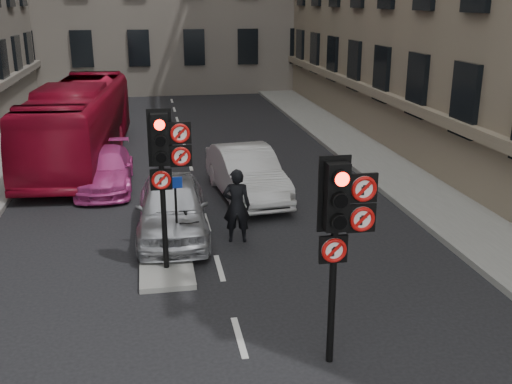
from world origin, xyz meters
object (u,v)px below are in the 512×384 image
object	(u,v)px
bus_red	(79,123)
signal_far	(165,156)
signal_near	(341,218)
motorcycle	(188,234)
car_pink	(105,169)
info_sign	(176,205)
car_white	(247,173)
motorcyclist	(237,206)
car_silver	(172,207)

from	to	relation	value
bus_red	signal_far	bearing A→B (deg)	-69.82
signal_near	motorcycle	size ratio (longest dim) A/B	2.20
motorcycle	car_pink	bearing A→B (deg)	107.15
signal_near	bus_red	size ratio (longest dim) A/B	0.34
car_pink	info_sign	world-z (taller)	info_sign
signal_near	car_pink	bearing A→B (deg)	112.19
car_white	motorcyclist	size ratio (longest dim) A/B	2.47
signal_far	bus_red	size ratio (longest dim) A/B	0.34
signal_far	motorcyclist	world-z (taller)	signal_far
bus_red	motorcycle	xyz separation A→B (m)	(3.34, -9.33, -1.00)
car_silver	motorcyclist	size ratio (longest dim) A/B	2.35
car_pink	motorcyclist	bearing A→B (deg)	-55.67
car_white	motorcyclist	world-z (taller)	motorcyclist
motorcycle	info_sign	size ratio (longest dim) A/B	0.86
car_white	info_sign	bearing A→B (deg)	-124.78
car_pink	motorcyclist	distance (m)	6.34
motorcycle	signal_near	bearing A→B (deg)	-71.39
car_pink	car_silver	bearing A→B (deg)	-66.26
car_pink	bus_red	xyz separation A→B (m)	(-1.07, 3.57, 0.86)
signal_near	info_sign	world-z (taller)	signal_near
signal_near	bus_red	world-z (taller)	signal_near
car_white	motorcycle	xyz separation A→B (m)	(-2.10, -4.01, -0.28)
signal_far	motorcycle	bearing A→B (deg)	64.66
info_sign	bus_red	bearing A→B (deg)	104.53
car_silver	car_pink	bearing A→B (deg)	115.41
signal_near	info_sign	bearing A→B (deg)	116.72
signal_near	car_silver	size ratio (longest dim) A/B	0.80
signal_far	car_white	bearing A→B (deg)	62.85
car_pink	motorcycle	world-z (taller)	car_pink
car_pink	info_sign	distance (m)	6.40
signal_far	car_silver	xyz separation A→B (m)	(0.17, 2.25, -1.94)
car_white	motorcyclist	bearing A→B (deg)	-109.19
car_silver	motorcycle	xyz separation A→B (m)	(0.31, -1.24, -0.27)
motorcyclist	signal_near	bearing A→B (deg)	108.26
signal_far	info_sign	size ratio (longest dim) A/B	1.89
bus_red	info_sign	bearing A→B (deg)	-67.52
signal_far	car_silver	bearing A→B (deg)	85.77
motorcycle	motorcyclist	xyz separation A→B (m)	(1.27, 0.52, 0.46)
car_pink	info_sign	bearing A→B (deg)	-71.29
car_silver	car_white	xyz separation A→B (m)	(2.41, 2.77, 0.01)
info_sign	signal_far	bearing A→B (deg)	-109.35
motorcycle	motorcyclist	bearing A→B (deg)	17.88
car_white	info_sign	xyz separation A→B (m)	(-2.36, -4.28, 0.57)
signal_near	info_sign	size ratio (longest dim) A/B	1.89
signal_near	motorcycle	world-z (taller)	signal_near
bus_red	signal_near	bearing A→B (deg)	-64.44
car_white	motorcyclist	distance (m)	3.59
signal_near	motorcycle	xyz separation A→B (m)	(-2.12, 5.01, -2.09)
car_silver	car_white	bearing A→B (deg)	50.96
car_pink	bus_red	world-z (taller)	bus_red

